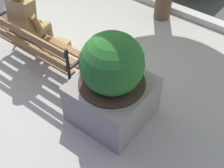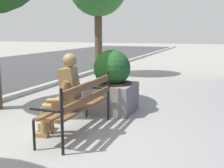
{
  "view_description": "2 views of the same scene",
  "coord_description": "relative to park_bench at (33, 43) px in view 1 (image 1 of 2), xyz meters",
  "views": [
    {
      "loc": [
        3.41,
        -2.1,
        3.33
      ],
      "look_at": [
        1.75,
        0.04,
        0.6
      ],
      "focal_mm": 49.23,
      "sensor_mm": 36.0,
      "label": 1
    },
    {
      "loc": [
        -3.92,
        -2.1,
        1.69
      ],
      "look_at": [
        1.75,
        0.04,
        0.6
      ],
      "focal_mm": 46.18,
      "sensor_mm": 36.0,
      "label": 2
    }
  ],
  "objects": [
    {
      "name": "concrete_planter",
      "position": [
        1.49,
        -0.01,
        0.06
      ],
      "size": [
        0.94,
        0.94,
        1.33
      ],
      "color": "gray",
      "rests_on": "ground"
    },
    {
      "name": "park_bench",
      "position": [
        0.0,
        0.0,
        0.0
      ],
      "size": [
        1.8,
        0.54,
        0.95
      ],
      "color": "brown",
      "rests_on": "ground"
    },
    {
      "name": "bronze_statue_seated",
      "position": [
        -0.23,
        0.21,
        0.12
      ],
      "size": [
        0.59,
        0.84,
        1.37
      ],
      "color": "olive",
      "rests_on": "ground"
    },
    {
      "name": "ground_plane",
      "position": [
        -0.26,
        -0.05,
        -0.54
      ],
      "size": [
        80.0,
        80.0,
        0.0
      ],
      "primitive_type": "plane",
      "color": "#9E9B93"
    }
  ]
}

